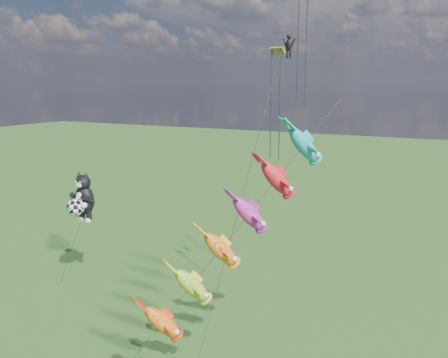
% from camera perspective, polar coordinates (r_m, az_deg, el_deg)
% --- Properties ---
extents(ground, '(300.00, 300.00, 0.00)m').
position_cam_1_polar(ground, '(44.11, -22.09, -14.39)').
color(ground, '#194511').
extents(cat_kite_rig, '(2.29, 4.06, 10.24)m').
position_cam_1_polar(cat_kite_rig, '(47.86, -15.95, -2.20)').
color(cat_kite_rig, brown).
rests_on(cat_kite_rig, ground).
extents(fish_windsock_rig, '(10.39, 12.28, 17.43)m').
position_cam_1_polar(fish_windsock_rig, '(28.99, 1.22, -6.08)').
color(fish_windsock_rig, brown).
rests_on(fish_windsock_rig, ground).
extents(parafoil_rig, '(1.88, 17.52, 27.01)m').
position_cam_1_polar(parafoil_rig, '(36.57, 7.20, 13.81)').
color(parafoil_rig, brown).
rests_on(parafoil_rig, ground).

